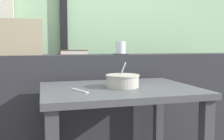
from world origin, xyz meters
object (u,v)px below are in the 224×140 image
(closed_book, at_px, (74,52))
(throw_pillow, at_px, (20,37))
(breakfast_table, at_px, (119,107))
(juice_glass, at_px, (121,48))
(fork_utensil, at_px, (79,90))
(soup_bowl, at_px, (123,81))
(coaster_square, at_px, (121,54))

(closed_book, height_order, throw_pillow, throw_pillow)
(breakfast_table, relative_size, juice_glass, 9.15)
(throw_pillow, distance_m, fork_utensil, 0.78)
(juice_glass, bearing_deg, soup_bowl, -106.21)
(breakfast_table, xyz_separation_m, closed_book, (-0.19, 0.59, 0.32))
(closed_book, xyz_separation_m, throw_pillow, (-0.40, -0.04, 0.11))
(coaster_square, distance_m, soup_bowl, 0.58)
(breakfast_table, bearing_deg, throw_pillow, 136.59)
(closed_book, height_order, soup_bowl, closed_book)
(breakfast_table, xyz_separation_m, soup_bowl, (0.02, -0.01, 0.16))
(coaster_square, height_order, throw_pillow, throw_pillow)
(closed_book, bearing_deg, throw_pillow, -174.86)
(juice_glass, xyz_separation_m, soup_bowl, (-0.16, -0.54, -0.19))
(breakfast_table, xyz_separation_m, juice_glass, (0.18, 0.53, 0.35))
(soup_bowl, bearing_deg, breakfast_table, 149.02)
(coaster_square, height_order, juice_glass, juice_glass)
(coaster_square, bearing_deg, throw_pillow, 177.95)
(coaster_square, bearing_deg, closed_book, 170.27)
(closed_book, relative_size, soup_bowl, 1.16)
(coaster_square, height_order, closed_book, closed_book)
(throw_pillow, bearing_deg, coaster_square, -2.05)
(coaster_square, distance_m, fork_utensil, 0.76)
(throw_pillow, distance_m, soup_bowl, 0.88)
(fork_utensil, bearing_deg, breakfast_table, -6.12)
(soup_bowl, bearing_deg, closed_book, 109.24)
(soup_bowl, bearing_deg, throw_pillow, 136.92)
(closed_book, relative_size, throw_pillow, 0.73)
(juice_glass, distance_m, soup_bowl, 0.60)
(closed_book, bearing_deg, fork_utensil, -94.72)
(coaster_square, distance_m, closed_book, 0.37)
(throw_pillow, xyz_separation_m, soup_bowl, (0.61, -0.57, -0.27))
(coaster_square, relative_size, soup_bowl, 0.50)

